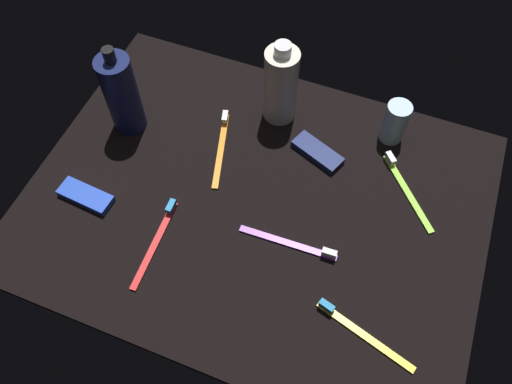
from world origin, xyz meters
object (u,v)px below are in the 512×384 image
at_px(toothbrush_yellow, 359,331).
at_px(toothbrush_orange, 221,145).
at_px(deodorant_stick, 395,122).
at_px(toothbrush_red, 157,238).
at_px(lotion_bottle, 122,94).
at_px(toothbrush_lime, 405,187).
at_px(bodywash_bottle, 281,85).
at_px(toothbrush_purple, 294,244).
at_px(snack_bar_navy, 317,152).
at_px(snack_bar_blue, 86,196).

bearing_deg(toothbrush_yellow, toothbrush_orange, 143.60).
height_order(deodorant_stick, toothbrush_red, deodorant_stick).
xyz_separation_m(lotion_bottle, toothbrush_lime, (0.56, 0.05, -0.08)).
relative_size(toothbrush_orange, toothbrush_lime, 1.23).
bearing_deg(deodorant_stick, lotion_bottle, -162.33).
height_order(lotion_bottle, bodywash_bottle, lotion_bottle).
relative_size(toothbrush_purple, toothbrush_yellow, 1.02).
bearing_deg(snack_bar_navy, lotion_bottle, -148.61).
distance_m(bodywash_bottle, deodorant_stick, 0.23).
xyz_separation_m(toothbrush_red, toothbrush_yellow, (0.38, -0.03, 0.00)).
xyz_separation_m(toothbrush_orange, toothbrush_purple, (0.21, -0.15, 0.00)).
bearing_deg(snack_bar_blue, toothbrush_yellow, -1.59).
height_order(toothbrush_lime, snack_bar_blue, toothbrush_lime).
xyz_separation_m(toothbrush_orange, toothbrush_red, (-0.02, -0.23, 0.00)).
bearing_deg(lotion_bottle, toothbrush_red, -51.77).
xyz_separation_m(toothbrush_orange, toothbrush_yellow, (0.35, -0.26, 0.00)).
xyz_separation_m(toothbrush_orange, snack_bar_blue, (-0.19, -0.20, 0.00)).
bearing_deg(deodorant_stick, toothbrush_orange, -154.49).
bearing_deg(toothbrush_yellow, lotion_bottle, 155.78).
xyz_separation_m(deodorant_stick, toothbrush_purple, (-0.10, -0.30, -0.04)).
bearing_deg(snack_bar_navy, toothbrush_orange, -142.81).
height_order(deodorant_stick, toothbrush_purple, deodorant_stick).
bearing_deg(snack_bar_blue, toothbrush_red, -5.47).
xyz_separation_m(toothbrush_purple, snack_bar_blue, (-0.39, -0.05, 0.00)).
relative_size(bodywash_bottle, toothbrush_purple, 1.04).
xyz_separation_m(bodywash_bottle, snack_bar_navy, (0.11, -0.07, -0.08)).
height_order(snack_bar_navy, snack_bar_blue, same).
bearing_deg(toothbrush_purple, toothbrush_red, -161.43).
bearing_deg(toothbrush_lime, toothbrush_purple, -129.71).
height_order(toothbrush_red, toothbrush_yellow, same).
height_order(lotion_bottle, toothbrush_red, lotion_bottle).
xyz_separation_m(bodywash_bottle, toothbrush_red, (-0.10, -0.35, -0.08)).
bearing_deg(toothbrush_yellow, bodywash_bottle, 125.82).
xyz_separation_m(toothbrush_lime, snack_bar_navy, (-0.18, 0.02, 0.00)).
bearing_deg(snack_bar_navy, toothbrush_red, -104.78).
bearing_deg(lotion_bottle, deodorant_stick, 17.67).
relative_size(deodorant_stick, toothbrush_orange, 0.52).
relative_size(bodywash_bottle, toothbrush_yellow, 1.06).
height_order(toothbrush_lime, snack_bar_navy, toothbrush_lime).
xyz_separation_m(toothbrush_orange, snack_bar_navy, (0.18, 0.05, 0.00)).
height_order(lotion_bottle, snack_bar_blue, lotion_bottle).
bearing_deg(toothbrush_orange, toothbrush_red, -96.16).
xyz_separation_m(toothbrush_orange, toothbrush_lime, (0.36, 0.04, 0.00)).
distance_m(toothbrush_yellow, snack_bar_blue, 0.55).
xyz_separation_m(bodywash_bottle, toothbrush_purple, (0.13, -0.28, -0.08)).
height_order(bodywash_bottle, deodorant_stick, bodywash_bottle).
xyz_separation_m(toothbrush_red, snack_bar_blue, (-0.16, 0.03, 0.00)).
bearing_deg(deodorant_stick, toothbrush_yellow, -83.36).
height_order(toothbrush_yellow, snack_bar_blue, toothbrush_yellow).
xyz_separation_m(deodorant_stick, toothbrush_red, (-0.33, -0.38, -0.04)).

